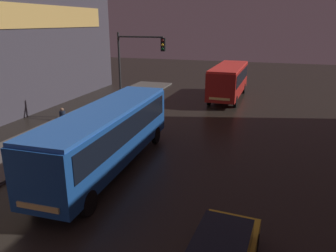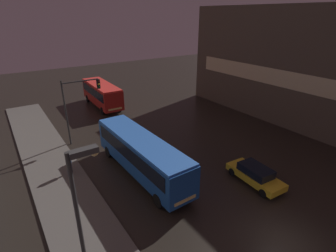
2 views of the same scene
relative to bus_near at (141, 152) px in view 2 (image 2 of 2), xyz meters
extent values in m
plane|color=black|center=(3.18, -10.64, -1.95)|extent=(120.00, 120.00, 0.00)
cube|color=#56514C|center=(-5.82, -0.64, -1.87)|extent=(4.00, 48.00, 0.15)
cube|color=#4C4238|center=(22.61, 0.73, 4.44)|extent=(10.00, 27.67, 12.78)
cube|color=beige|center=(17.66, 0.73, 3.42)|extent=(0.24, 23.52, 1.80)
cube|color=#194793|center=(0.00, 0.00, -0.17)|extent=(2.66, 10.97, 2.44)
cube|color=black|center=(0.00, 0.00, 0.30)|extent=(2.70, 10.10, 1.10)
cube|color=blue|center=(0.00, 0.00, 1.13)|extent=(2.61, 10.75, 0.16)
cube|color=#F4CC72|center=(0.12, -5.48, -1.00)|extent=(1.70, 0.14, 0.20)
cylinder|color=black|center=(1.20, -4.04, -1.45)|extent=(0.27, 1.01, 1.00)
cylinder|color=black|center=(-1.03, -4.08, -1.45)|extent=(0.27, 1.01, 1.00)
cylinder|color=black|center=(1.03, 4.09, -1.45)|extent=(0.27, 1.01, 1.00)
cylinder|color=black|center=(-1.20, 4.04, -1.45)|extent=(0.27, 1.01, 1.00)
cube|color=#AD1E19|center=(3.54, 17.64, -0.17)|extent=(2.72, 9.10, 2.45)
cube|color=black|center=(3.54, 17.64, 0.31)|extent=(2.76, 8.38, 1.10)
cube|color=red|center=(3.54, 17.64, 1.14)|extent=(2.66, 8.92, 0.16)
cube|color=#F4CC72|center=(3.44, 13.10, -1.00)|extent=(1.76, 0.14, 0.20)
cylinder|color=black|center=(4.62, 14.49, -1.45)|extent=(0.27, 1.01, 1.00)
cylinder|color=black|center=(2.32, 14.55, -1.45)|extent=(0.27, 1.01, 1.00)
cylinder|color=black|center=(4.77, 20.73, -1.45)|extent=(0.27, 1.01, 1.00)
cylinder|color=black|center=(2.46, 20.79, -1.45)|extent=(0.27, 1.01, 1.00)
cube|color=gold|center=(6.48, -5.84, -1.40)|extent=(2.06, 4.60, 0.50)
cube|color=black|center=(6.48, -5.84, -0.86)|extent=(1.66, 2.56, 0.58)
cylinder|color=black|center=(7.18, -7.44, -1.63)|extent=(0.24, 0.65, 0.64)
cylinder|color=black|center=(5.58, -7.33, -1.63)|extent=(0.24, 0.65, 0.64)
cylinder|color=black|center=(7.39, -4.35, -1.63)|extent=(0.24, 0.65, 0.64)
cylinder|color=black|center=(5.78, -4.25, -1.63)|extent=(0.24, 0.65, 0.64)
cylinder|color=black|center=(-4.88, 3.13, -1.35)|extent=(0.14, 0.14, 0.89)
cylinder|color=black|center=(-4.70, 3.13, -1.35)|extent=(0.14, 0.14, 0.89)
cylinder|color=#1E283D|center=(-4.79, 3.13, -0.54)|extent=(0.44, 0.44, 0.74)
sphere|color=#8C664C|center=(-4.79, 3.13, -0.06)|extent=(0.22, 0.22, 0.22)
cylinder|color=#2D2D2D|center=(-3.34, 8.48, 1.24)|extent=(0.16, 0.16, 6.36)
cylinder|color=#2D2D2D|center=(-1.64, 8.48, 4.12)|extent=(3.40, 0.12, 0.12)
cube|color=black|center=(0.06, 8.48, 3.62)|extent=(0.30, 0.24, 0.90)
sphere|color=#390706|center=(0.06, 8.34, 3.90)|extent=(0.18, 0.18, 0.18)
sphere|color=gold|center=(0.06, 8.34, 3.62)|extent=(0.18, 0.18, 0.18)
sphere|color=black|center=(0.06, 8.34, 3.34)|extent=(0.18, 0.18, 0.18)
cylinder|color=#2D2D2D|center=(-6.66, -6.99, 1.74)|extent=(0.18, 0.18, 7.07)
cube|color=#383838|center=(-6.06, -6.99, 5.13)|extent=(1.10, 0.36, 0.24)
sphere|color=#F4CC72|center=(-5.66, -6.99, 4.98)|extent=(0.32, 0.32, 0.32)
camera|label=1|loc=(7.40, -13.56, 5.11)|focal=35.00mm
camera|label=2|loc=(-8.27, -15.96, 9.92)|focal=28.00mm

